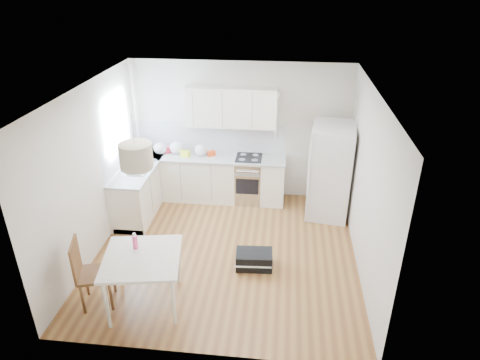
% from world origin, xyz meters
% --- Properties ---
extents(floor, '(4.20, 4.20, 0.00)m').
position_xyz_m(floor, '(0.00, 0.00, 0.00)').
color(floor, brown).
rests_on(floor, ground).
extents(ceiling, '(4.20, 4.20, 0.00)m').
position_xyz_m(ceiling, '(0.00, 0.00, 2.70)').
color(ceiling, white).
rests_on(ceiling, wall_back).
extents(wall_back, '(4.20, 0.00, 4.20)m').
position_xyz_m(wall_back, '(0.00, 2.10, 1.35)').
color(wall_back, silver).
rests_on(wall_back, floor).
extents(wall_left, '(0.00, 4.20, 4.20)m').
position_xyz_m(wall_left, '(-2.10, 0.00, 1.35)').
color(wall_left, silver).
rests_on(wall_left, floor).
extents(wall_right, '(0.00, 4.20, 4.20)m').
position_xyz_m(wall_right, '(2.10, 0.00, 1.35)').
color(wall_right, silver).
rests_on(wall_right, floor).
extents(window_glassblock, '(0.02, 1.00, 1.00)m').
position_xyz_m(window_glassblock, '(-2.09, 1.15, 1.75)').
color(window_glassblock, '#BFE0F9').
rests_on(window_glassblock, wall_left).
extents(cabinets_back, '(3.00, 0.60, 0.88)m').
position_xyz_m(cabinets_back, '(-0.60, 1.80, 0.44)').
color(cabinets_back, white).
rests_on(cabinets_back, floor).
extents(cabinets_left, '(0.60, 1.80, 0.88)m').
position_xyz_m(cabinets_left, '(-1.80, 1.20, 0.44)').
color(cabinets_left, white).
rests_on(cabinets_left, floor).
extents(counter_back, '(3.02, 0.64, 0.04)m').
position_xyz_m(counter_back, '(-0.60, 1.80, 0.90)').
color(counter_back, '#A7AAAC').
rests_on(counter_back, cabinets_back).
extents(counter_left, '(0.64, 1.82, 0.04)m').
position_xyz_m(counter_left, '(-1.80, 1.20, 0.90)').
color(counter_left, '#A7AAAC').
rests_on(counter_left, cabinets_left).
extents(backsplash_back, '(3.00, 0.01, 0.58)m').
position_xyz_m(backsplash_back, '(-0.60, 2.09, 1.21)').
color(backsplash_back, white).
rests_on(backsplash_back, wall_back).
extents(backsplash_left, '(0.01, 1.80, 0.58)m').
position_xyz_m(backsplash_left, '(-2.09, 1.20, 1.21)').
color(backsplash_left, white).
rests_on(backsplash_left, wall_left).
extents(upper_cabinets, '(1.70, 0.32, 0.75)m').
position_xyz_m(upper_cabinets, '(-0.15, 1.94, 1.88)').
color(upper_cabinets, white).
rests_on(upper_cabinets, wall_back).
extents(range_oven, '(0.50, 0.61, 0.88)m').
position_xyz_m(range_oven, '(0.20, 1.80, 0.44)').
color(range_oven, '#B7B9BC').
rests_on(range_oven, floor).
extents(sink, '(0.50, 0.80, 0.16)m').
position_xyz_m(sink, '(-1.80, 1.15, 0.92)').
color(sink, '#B7B9BC').
rests_on(sink, counter_left).
extents(refrigerator, '(0.94, 0.97, 1.75)m').
position_xyz_m(refrigerator, '(1.74, 1.47, 0.88)').
color(refrigerator, white).
rests_on(refrigerator, floor).
extents(dining_table, '(1.16, 1.16, 0.79)m').
position_xyz_m(dining_table, '(-0.94, -1.31, 0.70)').
color(dining_table, beige).
rests_on(dining_table, floor).
extents(dining_chair, '(0.54, 0.54, 1.03)m').
position_xyz_m(dining_chair, '(-1.59, -1.37, 0.52)').
color(dining_chair, '#482815').
rests_on(dining_chair, floor).
extents(drink_bottle, '(0.07, 0.07, 0.24)m').
position_xyz_m(drink_bottle, '(-1.08, -1.13, 0.91)').
color(drink_bottle, '#E94076').
rests_on(drink_bottle, dining_table).
extents(gym_bag, '(0.58, 0.40, 0.26)m').
position_xyz_m(gym_bag, '(0.49, -0.33, 0.13)').
color(gym_bag, black).
rests_on(gym_bag, floor).
extents(pendant_lamp, '(0.49, 0.49, 0.31)m').
position_xyz_m(pendant_lamp, '(-0.91, -1.17, 2.18)').
color(pendant_lamp, '#C1B694').
rests_on(pendant_lamp, ceiling).
extents(grocery_bag_a, '(0.26, 0.22, 0.23)m').
position_xyz_m(grocery_bag_a, '(-1.55, 1.80, 1.04)').
color(grocery_bag_a, white).
rests_on(grocery_bag_a, counter_back).
extents(grocery_bag_b, '(0.27, 0.23, 0.24)m').
position_xyz_m(grocery_bag_b, '(-1.23, 1.86, 1.04)').
color(grocery_bag_b, white).
rests_on(grocery_bag_b, counter_back).
extents(grocery_bag_c, '(0.24, 0.21, 0.22)m').
position_xyz_m(grocery_bag_c, '(-0.74, 1.81, 1.03)').
color(grocery_bag_c, white).
rests_on(grocery_bag_c, counter_back).
extents(grocery_bag_d, '(0.23, 0.19, 0.20)m').
position_xyz_m(grocery_bag_d, '(-1.80, 1.42, 1.02)').
color(grocery_bag_d, white).
rests_on(grocery_bag_d, counter_back).
extents(grocery_bag_e, '(0.27, 0.23, 0.24)m').
position_xyz_m(grocery_bag_e, '(-1.86, 1.04, 1.04)').
color(grocery_bag_e, white).
rests_on(grocery_bag_e, counter_left).
extents(snack_orange, '(0.17, 0.16, 0.10)m').
position_xyz_m(snack_orange, '(-0.54, 1.82, 0.97)').
color(snack_orange, '#EE4715').
rests_on(snack_orange, counter_back).
extents(snack_yellow, '(0.19, 0.14, 0.12)m').
position_xyz_m(snack_yellow, '(-1.03, 1.73, 0.98)').
color(snack_yellow, yellow).
rests_on(snack_yellow, counter_back).
extents(snack_red, '(0.18, 0.16, 0.11)m').
position_xyz_m(snack_red, '(-1.43, 1.90, 0.97)').
color(snack_red, red).
rests_on(snack_red, counter_back).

